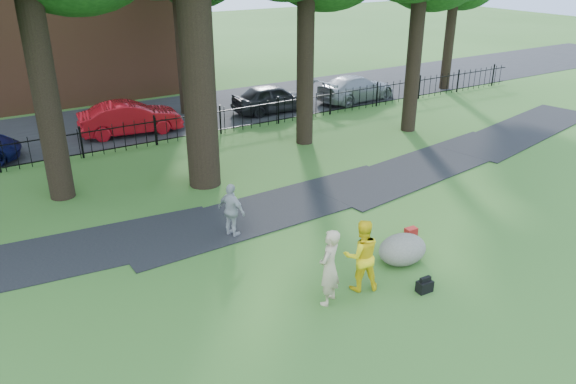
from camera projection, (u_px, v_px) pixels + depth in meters
ground at (318, 274)px, 14.34m from camera, size 120.00×120.00×0.00m
footpath at (274, 209)px, 17.86m from camera, size 36.07×3.85×0.03m
street at (128, 122)px, 26.80m from camera, size 80.00×7.00×0.02m
iron_fence at (155, 131)px, 23.45m from camera, size 44.00×0.04×1.20m
woman at (329, 267)px, 12.83m from camera, size 0.82×0.74×1.88m
man at (361, 255)px, 13.38m from camera, size 1.08×0.97×1.83m
pedestrian at (232, 211)px, 15.91m from camera, size 0.72×1.02×1.61m
boulder at (403, 248)px, 14.77m from camera, size 1.62×1.40×0.80m
backpack at (425, 286)px, 13.54m from camera, size 0.40×0.26×0.29m
red_bag at (411, 232)px, 16.20m from camera, size 0.36×0.24×0.24m
red_sedan at (130, 118)px, 24.84m from camera, size 4.54×2.03×1.45m
grey_car at (273, 98)px, 28.19m from camera, size 4.27×1.96×1.42m
silver_car at (356, 88)px, 30.27m from camera, size 4.84×2.34×1.36m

